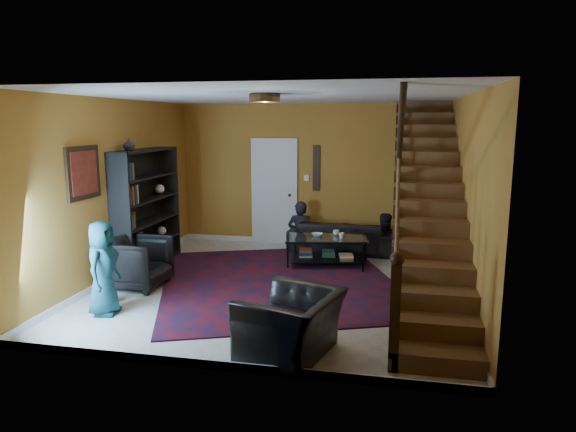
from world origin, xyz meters
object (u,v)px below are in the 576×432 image
sofa (342,236)px  armchair_right (291,324)px  bookshelf (148,211)px  armchair_left (137,263)px  coffee_table (328,249)px

sofa → armchair_right: 4.55m
bookshelf → armchair_right: bearing=-43.1°
armchair_left → coffee_table: (2.63, 1.76, -0.09)m
armchair_left → armchair_right: (2.69, -1.76, -0.04)m
armchair_right → coffee_table: (-0.06, 3.52, -0.04)m
armchair_left → armchair_right: 3.21m
sofa → armchair_left: armchair_left is taller
armchair_right → coffee_table: 3.52m
bookshelf → coffee_table: (2.98, 0.67, -0.67)m
armchair_right → coffee_table: bearing=-163.6°
bookshelf → sofa: size_ratio=1.00×
sofa → armchair_left: (-2.77, -2.79, 0.09)m
bookshelf → coffee_table: bookshelf is taller
bookshelf → armchair_left: bookshelf is taller
armchair_left → coffee_table: size_ratio=0.58×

